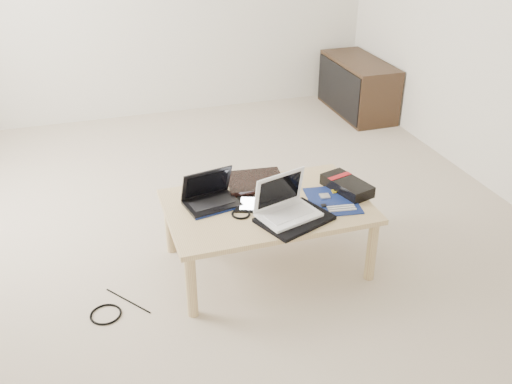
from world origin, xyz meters
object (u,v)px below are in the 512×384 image
object	(u,v)px
white_laptop	(285,206)
gpu_box	(347,186)
netbook	(210,197)
media_cabinet	(357,87)
coffee_table	(267,212)

from	to	relation	value
white_laptop	gpu_box	size ratio (longest dim) A/B	1.05
netbook	media_cabinet	bearing A→B (deg)	46.18
gpu_box	white_laptop	bearing A→B (deg)	-159.41
white_laptop	coffee_table	bearing A→B (deg)	106.83
media_cabinet	gpu_box	xyz separation A→B (m)	(-1.11, -2.05, 0.18)
coffee_table	netbook	world-z (taller)	netbook
coffee_table	gpu_box	xyz separation A→B (m)	(0.48, 0.01, 0.08)
coffee_table	netbook	xyz separation A→B (m)	(-0.29, 0.10, 0.09)
media_cabinet	gpu_box	bearing A→B (deg)	-118.40
coffee_table	white_laptop	bearing A→B (deg)	-73.17
coffee_table	media_cabinet	world-z (taller)	media_cabinet
netbook	gpu_box	bearing A→B (deg)	-6.58
coffee_table	gpu_box	bearing A→B (deg)	0.99
coffee_table	media_cabinet	size ratio (longest dim) A/B	1.22
coffee_table	netbook	bearing A→B (deg)	161.66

